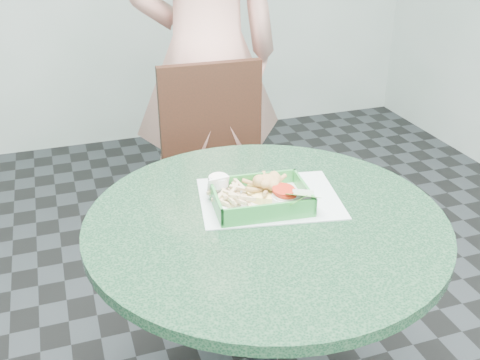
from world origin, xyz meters
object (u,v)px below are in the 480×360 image
object	(u,v)px
food_basket	(260,207)
cafe_table	(264,276)
crab_sandwich	(266,190)
dining_chair	(219,166)
sauce_ramekin	(217,189)
diner_person	(205,10)

from	to	relation	value
food_basket	cafe_table	bearing A→B (deg)	-95.68
cafe_table	crab_sandwich	size ratio (longest dim) A/B	8.00
dining_chair	crab_sandwich	distance (m)	0.78
crab_sandwich	food_basket	bearing A→B (deg)	-133.97
dining_chair	crab_sandwich	world-z (taller)	dining_chair
dining_chair	crab_sandwich	bearing A→B (deg)	-94.73
sauce_ramekin	diner_person	bearing A→B (deg)	75.74
dining_chair	food_basket	world-z (taller)	dining_chair
cafe_table	sauce_ramekin	world-z (taller)	sauce_ramekin
cafe_table	crab_sandwich	world-z (taller)	crab_sandwich
diner_person	crab_sandwich	bearing A→B (deg)	85.86
diner_person	food_basket	size ratio (longest dim) A/B	8.74
diner_person	sauce_ramekin	bearing A→B (deg)	78.30
diner_person	crab_sandwich	world-z (taller)	diner_person
food_basket	crab_sandwich	distance (m)	0.05
dining_chair	diner_person	size ratio (longest dim) A/B	0.42
cafe_table	food_basket	bearing A→B (deg)	84.32
cafe_table	diner_person	xyz separation A→B (m)	(0.15, 1.09, 0.52)
diner_person	sauce_ramekin	xyz separation A→B (m)	(-0.24, -0.96, -0.30)
diner_person	sauce_ramekin	world-z (taller)	diner_person
crab_sandwich	cafe_table	bearing A→B (deg)	-111.10
crab_sandwich	sauce_ramekin	world-z (taller)	crab_sandwich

